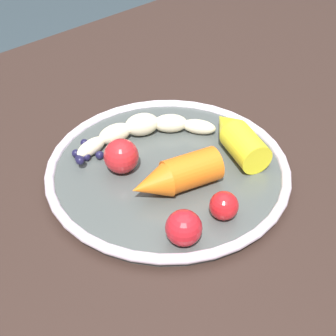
{
  "coord_description": "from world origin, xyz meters",
  "views": [
    {
      "loc": [
        -0.35,
        -0.33,
        1.16
      ],
      "look_at": [
        -0.03,
        0.03,
        0.75
      ],
      "focal_mm": 54.31,
      "sensor_mm": 36.0,
      "label": 1
    }
  ],
  "objects_px": {
    "carrot_orange": "(175,176)",
    "tomato_far": "(224,206)",
    "dining_table": "(198,219)",
    "tomato_near": "(184,228)",
    "plate": "(168,170)",
    "banana": "(144,129)",
    "blueberry_pile": "(85,154)",
    "carrot_yellow": "(237,137)",
    "tomato_mid": "(121,156)"
  },
  "relations": [
    {
      "from": "plate",
      "to": "carrot_orange",
      "type": "xyz_separation_m",
      "value": [
        -0.02,
        -0.03,
        0.02
      ]
    },
    {
      "from": "dining_table",
      "to": "blueberry_pile",
      "type": "xyz_separation_m",
      "value": [
        -0.09,
        0.11,
        0.1
      ]
    },
    {
      "from": "carrot_yellow",
      "to": "tomato_mid",
      "type": "distance_m",
      "value": 0.15
    },
    {
      "from": "banana",
      "to": "tomato_mid",
      "type": "height_order",
      "value": "tomato_mid"
    },
    {
      "from": "plate",
      "to": "tomato_far",
      "type": "height_order",
      "value": "tomato_far"
    },
    {
      "from": "tomato_near",
      "to": "tomato_mid",
      "type": "height_order",
      "value": "tomato_mid"
    },
    {
      "from": "banana",
      "to": "carrot_orange",
      "type": "relative_size",
      "value": 1.53
    },
    {
      "from": "banana",
      "to": "tomato_near",
      "type": "height_order",
      "value": "tomato_near"
    },
    {
      "from": "tomato_far",
      "to": "tomato_near",
      "type": "bearing_deg",
      "value": 177.44
    },
    {
      "from": "blueberry_pile",
      "to": "carrot_orange",
      "type": "bearing_deg",
      "value": -68.1
    },
    {
      "from": "banana",
      "to": "blueberry_pile",
      "type": "distance_m",
      "value": 0.09
    },
    {
      "from": "plate",
      "to": "tomato_mid",
      "type": "relative_size",
      "value": 7.06
    },
    {
      "from": "tomato_far",
      "to": "carrot_orange",
      "type": "bearing_deg",
      "value": 98.56
    },
    {
      "from": "dining_table",
      "to": "plate",
      "type": "bearing_deg",
      "value": 136.42
    },
    {
      "from": "carrot_yellow",
      "to": "banana",
      "type": "bearing_deg",
      "value": 125.34
    },
    {
      "from": "tomato_mid",
      "to": "plate",
      "type": "bearing_deg",
      "value": -38.23
    },
    {
      "from": "carrot_yellow",
      "to": "tomato_far",
      "type": "relative_size",
      "value": 3.4
    },
    {
      "from": "dining_table",
      "to": "tomato_near",
      "type": "bearing_deg",
      "value": -142.76
    },
    {
      "from": "plate",
      "to": "carrot_yellow",
      "type": "distance_m",
      "value": 0.1
    },
    {
      "from": "dining_table",
      "to": "plate",
      "type": "distance_m",
      "value": 0.09
    },
    {
      "from": "carrot_yellow",
      "to": "tomato_mid",
      "type": "xyz_separation_m",
      "value": [
        -0.13,
        0.07,
        0.0
      ]
    },
    {
      "from": "carrot_orange",
      "to": "tomato_far",
      "type": "height_order",
      "value": "carrot_orange"
    },
    {
      "from": "plate",
      "to": "tomato_near",
      "type": "relative_size",
      "value": 7.75
    },
    {
      "from": "carrot_yellow",
      "to": "blueberry_pile",
      "type": "distance_m",
      "value": 0.19
    },
    {
      "from": "plate",
      "to": "blueberry_pile",
      "type": "distance_m",
      "value": 0.11
    },
    {
      "from": "banana",
      "to": "tomato_far",
      "type": "xyz_separation_m",
      "value": [
        -0.03,
        -0.17,
        0.0
      ]
    },
    {
      "from": "carrot_yellow",
      "to": "tomato_mid",
      "type": "relative_size",
      "value": 2.58
    },
    {
      "from": "tomato_near",
      "to": "tomato_mid",
      "type": "distance_m",
      "value": 0.14
    },
    {
      "from": "banana",
      "to": "tomato_far",
      "type": "relative_size",
      "value": 5.51
    },
    {
      "from": "tomato_near",
      "to": "blueberry_pile",
      "type": "bearing_deg",
      "value": 89.83
    },
    {
      "from": "carrot_yellow",
      "to": "tomato_far",
      "type": "height_order",
      "value": "carrot_yellow"
    },
    {
      "from": "blueberry_pile",
      "to": "tomato_far",
      "type": "xyz_separation_m",
      "value": [
        0.06,
        -0.18,
        0.01
      ]
    },
    {
      "from": "carrot_yellow",
      "to": "blueberry_pile",
      "type": "bearing_deg",
      "value": 144.06
    },
    {
      "from": "carrot_yellow",
      "to": "dining_table",
      "type": "bearing_deg",
      "value": 176.76
    },
    {
      "from": "banana",
      "to": "carrot_yellow",
      "type": "xyz_separation_m",
      "value": [
        0.07,
        -0.1,
        0.01
      ]
    },
    {
      "from": "banana",
      "to": "carrot_yellow",
      "type": "distance_m",
      "value": 0.12
    },
    {
      "from": "dining_table",
      "to": "tomato_far",
      "type": "distance_m",
      "value": 0.13
    },
    {
      "from": "carrot_yellow",
      "to": "tomato_far",
      "type": "xyz_separation_m",
      "value": [
        -0.1,
        -0.07,
        -0.0
      ]
    },
    {
      "from": "plate",
      "to": "carrot_yellow",
      "type": "height_order",
      "value": "carrot_yellow"
    },
    {
      "from": "tomato_near",
      "to": "tomato_far",
      "type": "relative_size",
      "value": 1.2
    },
    {
      "from": "tomato_near",
      "to": "tomato_mid",
      "type": "bearing_deg",
      "value": 80.69
    },
    {
      "from": "banana",
      "to": "blueberry_pile",
      "type": "bearing_deg",
      "value": 171.73
    },
    {
      "from": "dining_table",
      "to": "plate",
      "type": "xyz_separation_m",
      "value": [
        -0.03,
        0.03,
        0.08
      ]
    },
    {
      "from": "tomato_mid",
      "to": "tomato_far",
      "type": "height_order",
      "value": "tomato_mid"
    },
    {
      "from": "tomato_far",
      "to": "banana",
      "type": "bearing_deg",
      "value": 80.92
    },
    {
      "from": "dining_table",
      "to": "tomato_near",
      "type": "relative_size",
      "value": 33.27
    },
    {
      "from": "dining_table",
      "to": "blueberry_pile",
      "type": "relative_size",
      "value": 31.83
    },
    {
      "from": "dining_table",
      "to": "banana",
      "type": "distance_m",
      "value": 0.14
    },
    {
      "from": "dining_table",
      "to": "banana",
      "type": "height_order",
      "value": "banana"
    },
    {
      "from": "plate",
      "to": "tomato_far",
      "type": "bearing_deg",
      "value": -95.08
    }
  ]
}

